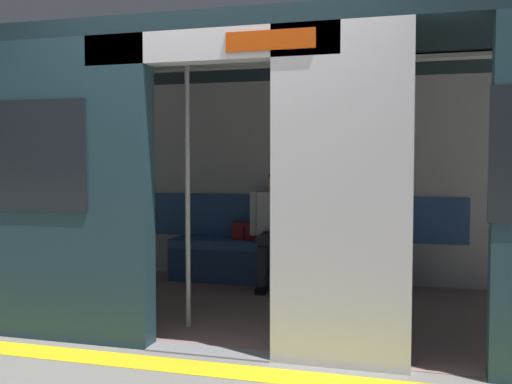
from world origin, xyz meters
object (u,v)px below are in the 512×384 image
Objects in this scene: book at (319,241)px; handbag at (246,231)px; bench_seat at (285,252)px; person_seated at (276,220)px; grab_pole_door at (188,191)px; grab_pole_far at (287,191)px; train_car at (253,137)px.

handbag is at bearing -7.16° from book.
person_seated is (0.08, 0.05, 0.33)m from bench_seat.
grab_pole_door is 0.74m from grab_pole_far.
train_car is at bearing -51.95° from grab_pole_far.
handbag is at bearing -19.04° from person_seated.
handbag is at bearing -9.00° from bench_seat.
grab_pole_far reaches higher than bench_seat.
train_car reaches higher than bench_seat.
handbag is 1.87m from grab_pole_far.
handbag is 0.13× the size of grab_pole_far.
train_car is 29.09× the size of book.
train_car is at bearing 65.20° from book.
handbag is at bearing -87.71° from grab_pole_door.
train_car is 24.62× the size of handbag.
handbag is (0.43, -0.07, 0.19)m from bench_seat.
grab_pole_far is (-0.36, 1.54, 0.70)m from bench_seat.
bench_seat is 1.17× the size of grab_pole_door.
bench_seat is 0.34m from person_seated.
grab_pole_door is (0.36, 1.66, 0.70)m from bench_seat.
person_seated is at bearing -87.92° from train_car.
grab_pole_door and grab_pole_far have the same top height.
train_car is at bearing 87.31° from bench_seat.
grab_pole_far reaches higher than book.
person_seated is 1.67m from grab_pole_door.
handbag is (0.39, -1.08, -0.93)m from train_car.
train_car reaches higher than person_seated.
grab_pole_far is at bearing 116.42° from handbag.
train_car is 1.50m from book.
person_seated is 0.40m from handbag.
person_seated is at bearing 160.96° from handbag.
grab_pole_far is at bearing 86.28° from book.
train_car is 1.51m from bench_seat.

